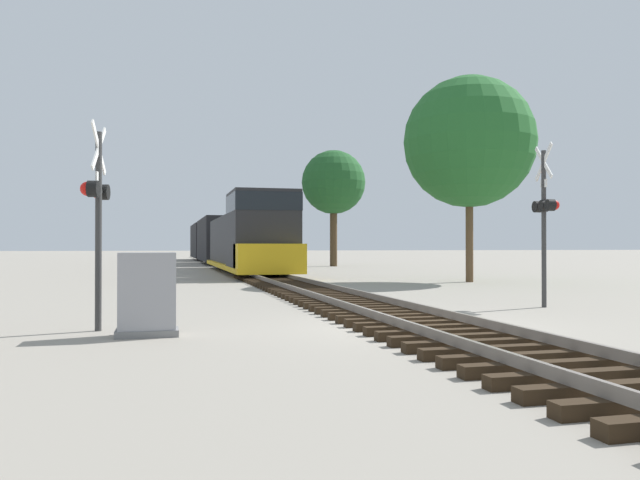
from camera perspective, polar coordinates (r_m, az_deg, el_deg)
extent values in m
plane|color=gray|center=(12.28, 8.58, -7.90)|extent=(400.00, 400.00, 0.00)
cube|color=black|center=(7.42, 26.32, -12.10)|extent=(2.60, 0.22, 0.16)
cube|color=black|center=(7.88, 23.42, -11.43)|extent=(2.60, 0.22, 0.16)
cube|color=black|center=(8.35, 20.86, -10.81)|extent=(2.60, 0.22, 0.16)
cube|color=black|center=(8.84, 18.59, -10.24)|extent=(2.60, 0.22, 0.16)
cube|color=black|center=(9.35, 16.57, -9.72)|extent=(2.60, 0.22, 0.16)
cube|color=black|center=(9.86, 14.76, -9.24)|extent=(2.60, 0.22, 0.16)
cube|color=black|center=(10.38, 13.14, -8.80)|extent=(2.60, 0.22, 0.16)
cube|color=black|center=(10.92, 11.67, -8.40)|extent=(2.60, 0.22, 0.16)
cube|color=black|center=(11.45, 10.35, -8.03)|extent=(2.60, 0.22, 0.16)
cube|color=black|center=(12.00, 9.14, -7.69)|extent=(2.60, 0.22, 0.16)
cube|color=black|center=(12.55, 8.05, -7.38)|extent=(2.60, 0.22, 0.16)
cube|color=black|center=(13.10, 7.05, -7.09)|extent=(2.60, 0.22, 0.16)
cube|color=black|center=(13.66, 6.13, -6.82)|extent=(2.60, 0.22, 0.16)
cube|color=black|center=(14.22, 5.28, -6.57)|extent=(2.60, 0.22, 0.16)
cube|color=black|center=(14.78, 4.50, -6.34)|extent=(2.60, 0.22, 0.16)
cube|color=black|center=(15.35, 3.77, -6.13)|extent=(2.60, 0.22, 0.16)
cube|color=black|center=(15.92, 3.10, -5.93)|extent=(2.60, 0.22, 0.16)
cube|color=black|center=(16.49, 2.48, -5.74)|extent=(2.60, 0.22, 0.16)
cube|color=black|center=(17.06, 1.90, -5.57)|extent=(2.60, 0.22, 0.16)
cube|color=black|center=(17.64, 1.35, -5.40)|extent=(2.60, 0.22, 0.16)
cube|color=black|center=(18.21, 0.84, -5.25)|extent=(2.60, 0.22, 0.16)
cube|color=black|center=(18.79, 0.36, -5.10)|extent=(2.60, 0.22, 0.16)
cube|color=black|center=(19.37, -0.08, -4.97)|extent=(2.60, 0.22, 0.16)
cube|color=black|center=(19.95, -0.51, -4.84)|extent=(2.60, 0.22, 0.16)
cube|color=black|center=(20.53, -0.91, -4.72)|extent=(2.60, 0.22, 0.16)
cube|color=black|center=(21.12, -1.28, -4.60)|extent=(2.60, 0.22, 0.16)
cube|color=black|center=(21.70, -1.64, -4.49)|extent=(2.60, 0.22, 0.16)
cube|color=black|center=(22.28, -1.98, -4.39)|extent=(2.60, 0.22, 0.16)
cube|color=black|center=(22.87, -2.30, -4.29)|extent=(2.60, 0.22, 0.16)
cube|color=black|center=(23.46, -2.60, -4.20)|extent=(2.60, 0.22, 0.16)
cube|color=black|center=(24.04, -2.89, -4.11)|extent=(2.60, 0.22, 0.16)
cube|color=black|center=(24.63, -3.16, -4.02)|extent=(2.60, 0.22, 0.16)
cube|color=black|center=(25.22, -3.43, -3.94)|extent=(2.60, 0.22, 0.16)
cube|color=black|center=(25.81, -3.68, -3.86)|extent=(2.60, 0.22, 0.16)
cube|color=black|center=(26.40, -3.92, -3.79)|extent=(2.60, 0.22, 0.16)
cube|color=black|center=(26.99, -4.14, -3.72)|extent=(2.60, 0.22, 0.16)
cube|color=black|center=(27.58, -4.36, -3.65)|extent=(2.60, 0.22, 0.16)
cube|color=black|center=(28.17, -4.57, -3.58)|extent=(2.60, 0.22, 0.16)
cube|color=black|center=(28.76, -4.77, -3.52)|extent=(2.60, 0.22, 0.16)
cube|color=black|center=(29.35, -4.97, -3.46)|extent=(2.60, 0.22, 0.16)
cube|color=black|center=(29.94, -5.15, -3.40)|extent=(2.60, 0.22, 0.16)
cube|color=black|center=(30.53, -5.33, -3.35)|extent=(2.60, 0.22, 0.16)
cube|color=black|center=(31.12, -5.50, -3.29)|extent=(2.60, 0.22, 0.16)
cube|color=slate|center=(11.99, 5.40, -6.95)|extent=(0.07, 160.00, 0.15)
cube|color=slate|center=(12.55, 11.62, -6.66)|extent=(0.07, 160.00, 0.15)
cube|color=#232326|center=(39.76, -7.41, -0.17)|extent=(2.61, 13.43, 3.04)
cube|color=#232326|center=(30.45, -5.31, 0.75)|extent=(3.07, 4.22, 3.90)
cube|color=black|center=(30.51, -5.31, 3.32)|extent=(3.10, 4.26, 0.86)
cube|color=gold|center=(28.37, -4.65, -1.72)|extent=(3.07, 1.92, 1.36)
cube|color=gold|center=(36.92, -6.89, -2.32)|extent=(3.13, 18.81, 0.24)
cube|color=black|center=(30.75, -5.40, -2.54)|extent=(1.58, 2.20, 1.00)
cube|color=black|center=(43.11, -7.95, -1.97)|extent=(1.58, 2.20, 1.00)
cube|color=black|center=(54.74, -9.29, 0.03)|extent=(2.92, 13.06, 3.62)
cube|color=black|center=(50.52, -8.87, -1.81)|extent=(1.58, 2.20, 0.90)
cube|color=black|center=(58.98, -9.64, -1.63)|extent=(1.58, 2.20, 0.90)
cube|color=black|center=(69.57, -10.34, -0.09)|extent=(2.92, 13.06, 3.62)
cube|color=black|center=(65.34, -10.09, -1.52)|extent=(1.58, 2.20, 0.90)
cube|color=black|center=(73.82, -10.57, -1.41)|extent=(1.58, 2.20, 0.90)
cylinder|color=#333333|center=(12.25, -19.60, 0.76)|extent=(0.12, 0.12, 3.69)
cube|color=white|center=(12.38, -19.58, 7.93)|extent=(0.19, 0.92, 0.93)
cube|color=white|center=(12.38, -19.58, 7.93)|extent=(0.19, 0.92, 0.93)
cube|color=black|center=(12.29, -19.59, 4.28)|extent=(0.21, 0.86, 0.06)
cylinder|color=black|center=(12.62, -19.17, 4.15)|extent=(0.23, 0.33, 0.30)
sphere|color=red|center=(12.65, -19.61, 4.14)|extent=(0.26, 0.26, 0.26)
cylinder|color=black|center=(11.95, -20.03, 4.42)|extent=(0.23, 0.33, 0.30)
sphere|color=red|center=(11.98, -20.49, 4.41)|extent=(0.26, 0.26, 0.26)
cube|color=white|center=(12.31, -19.58, 5.39)|extent=(0.08, 0.32, 0.20)
cylinder|color=#333333|center=(16.98, 19.79, 0.97)|extent=(0.12, 0.12, 4.03)
cube|color=white|center=(17.11, 19.77, 6.71)|extent=(0.15, 0.92, 0.93)
cube|color=white|center=(17.11, 19.77, 6.71)|extent=(0.15, 0.92, 0.93)
cube|color=black|center=(17.00, 19.78, 2.95)|extent=(0.17, 0.86, 0.06)
cylinder|color=black|center=(16.69, 20.32, 3.01)|extent=(0.22, 0.32, 0.30)
sphere|color=red|center=(16.74, 20.63, 3.01)|extent=(0.26, 0.26, 0.26)
cylinder|color=black|center=(17.00, 19.78, 2.95)|extent=(0.22, 0.32, 0.30)
sphere|color=red|center=(17.05, 20.08, 2.94)|extent=(0.26, 0.26, 0.26)
cylinder|color=black|center=(17.32, 19.26, 2.88)|extent=(0.22, 0.32, 0.30)
sphere|color=red|center=(17.36, 19.56, 2.88)|extent=(0.26, 0.26, 0.26)
cube|color=white|center=(17.05, 19.78, 4.88)|extent=(0.07, 0.32, 0.20)
cube|color=slate|center=(11.39, -15.52, -8.16)|extent=(1.07, 0.63, 0.12)
cube|color=#939399|center=(11.32, -15.51, -4.50)|extent=(0.97, 0.57, 1.34)
cylinder|color=brown|center=(27.94, 13.50, 0.76)|extent=(0.33, 0.33, 4.40)
sphere|color=#236028|center=(28.30, 13.49, 8.71)|extent=(5.73, 5.73, 5.73)
cylinder|color=#473521|center=(48.11, 1.25, 0.58)|extent=(0.56, 0.56, 5.03)
sphere|color=#1E5123|center=(48.35, 1.25, 5.31)|extent=(4.93, 4.93, 4.93)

